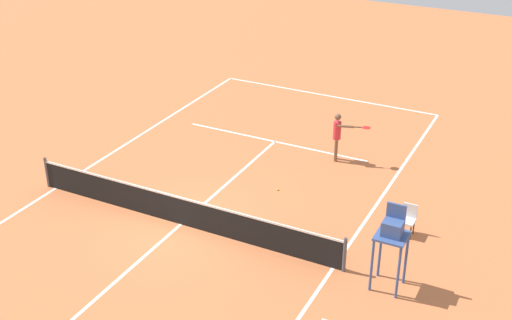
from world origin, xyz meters
TOP-DOWN VIEW (x-y plane):
  - ground_plane at (0.00, 0.00)m, footprint 60.00×60.00m
  - court_lines at (0.00, 0.00)m, footprint 9.99×24.19m
  - tennis_net at (0.00, 0.00)m, footprint 10.59×0.10m
  - player_serving at (-2.67, -6.23)m, footprint 1.35×0.54m
  - tennis_ball at (-1.73, -3.23)m, footprint 0.07×0.07m
  - umpire_chair at (-6.49, 0.10)m, footprint 0.80×0.80m
  - courtside_chair_mid at (-6.26, -2.60)m, footprint 0.44×0.46m

SIDE VIEW (x-z plane):
  - ground_plane at x=0.00m, z-range 0.00..0.00m
  - court_lines at x=0.00m, z-range 0.00..0.01m
  - tennis_ball at x=-1.73m, z-range 0.00..0.07m
  - tennis_net at x=0.00m, z-range -0.04..1.03m
  - courtside_chair_mid at x=-6.26m, z-range 0.06..1.01m
  - player_serving at x=-2.67m, z-range 0.18..1.99m
  - umpire_chair at x=-6.49m, z-range 0.40..2.81m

